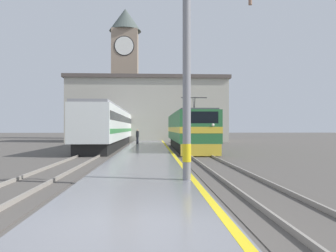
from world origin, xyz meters
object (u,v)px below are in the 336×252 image
at_px(passenger_train, 114,127).
at_px(person_on_platform, 137,136).
at_px(locomotive_train, 189,130).
at_px(catenary_mast, 189,74).
at_px(clock_tower, 125,69).

bearing_deg(passenger_train, person_on_platform, -30.50).
relative_size(locomotive_train, passenger_train, 0.49).
xyz_separation_m(locomotive_train, catenary_mast, (-2.07, -18.42, 2.01)).
relative_size(passenger_train, clock_tower, 1.26).
distance_m(catenary_mast, person_on_platform, 25.17).
bearing_deg(person_on_platform, clock_tower, 97.55).
bearing_deg(person_on_platform, passenger_train, 149.50).
height_order(person_on_platform, clock_tower, clock_tower).
bearing_deg(clock_tower, locomotive_train, -75.58).
bearing_deg(person_on_platform, catenary_mast, -83.55).
xyz_separation_m(locomotive_train, person_on_platform, (-4.88, 6.45, -0.68)).
height_order(locomotive_train, clock_tower, clock_tower).
xyz_separation_m(passenger_train, person_on_platform, (2.71, -1.59, -1.04)).
height_order(locomotive_train, catenary_mast, catenary_mast).
height_order(passenger_train, catenary_mast, catenary_mast).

